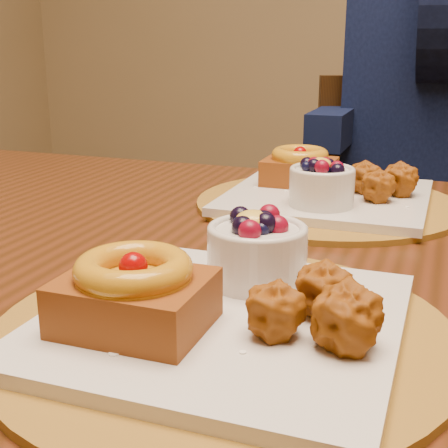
{
  "coord_description": "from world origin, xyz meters",
  "views": [
    {
      "loc": [
        0.13,
        -0.72,
        0.99
      ],
      "look_at": [
        -0.05,
        -0.23,
        0.84
      ],
      "focal_mm": 50.0,
      "sensor_mm": 36.0,
      "label": 1
    }
  ],
  "objects": [
    {
      "name": "diner",
      "position": [
        0.1,
        0.86,
        0.92
      ],
      "size": [
        0.53,
        0.51,
        0.86
      ],
      "rotation": [
        0.0,
        0.0,
        -0.05
      ],
      "color": "black",
      "rests_on": "ground"
    },
    {
      "name": "place_setting_far",
      "position": [
        -0.03,
        0.15,
        0.78
      ],
      "size": [
        0.38,
        0.38,
        0.08
      ],
      "color": "brown",
      "rests_on": "dining_table"
    },
    {
      "name": "chair_far",
      "position": [
        0.07,
        0.75,
        0.5
      ],
      "size": [
        0.56,
        0.56,
        0.9
      ],
      "rotation": [
        0.0,
        0.0,
        0.35
      ],
      "color": "black",
      "rests_on": "ground"
    },
    {
      "name": "dining_table",
      "position": [
        -0.03,
        -0.06,
        0.68
      ],
      "size": [
        1.6,
        0.9,
        0.76
      ],
      "color": "#351A09",
      "rests_on": "ground"
    },
    {
      "name": "place_setting_near",
      "position": [
        -0.03,
        -0.28,
        0.78
      ],
      "size": [
        0.38,
        0.38,
        0.09
      ],
      "color": "brown",
      "rests_on": "dining_table"
    }
  ]
}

